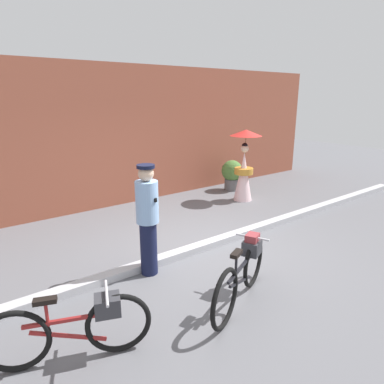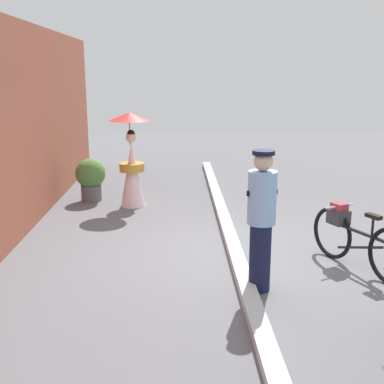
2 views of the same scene
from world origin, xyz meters
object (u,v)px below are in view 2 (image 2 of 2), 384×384
object	(u,v)px
person_with_parasol	(131,159)
person_officer	(261,217)
potted_plant_by_door	(91,177)
bicycle_far_side	(356,238)

from	to	relation	value
person_with_parasol	person_officer	bearing A→B (deg)	-154.48
person_with_parasol	potted_plant_by_door	distance (m)	1.09
bicycle_far_side	person_with_parasol	xyz separation A→B (m)	(3.33, 3.28, 0.50)
person_with_parasol	potted_plant_by_door	xyz separation A→B (m)	(0.45, 0.88, -0.45)
person_officer	potted_plant_by_door	bearing A→B (deg)	32.16
bicycle_far_side	person_with_parasol	size ratio (longest dim) A/B	0.90
bicycle_far_side	potted_plant_by_door	xyz separation A→B (m)	(3.78, 4.17, 0.06)
bicycle_far_side	person_with_parasol	distance (m)	4.71
bicycle_far_side	potted_plant_by_door	bearing A→B (deg)	47.75
potted_plant_by_door	person_officer	bearing A→B (deg)	-147.84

